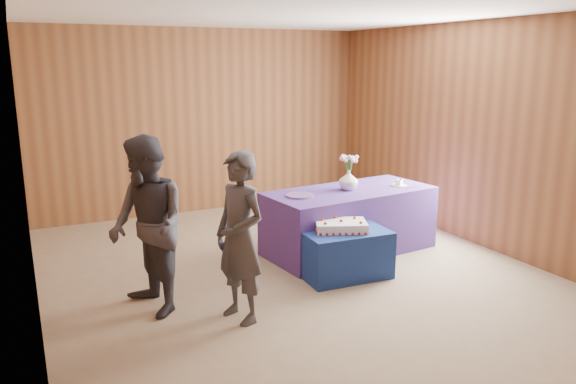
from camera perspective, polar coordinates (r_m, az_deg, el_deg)
ground at (r=6.07m, az=0.62°, el=-8.33°), size 6.00×6.00×0.00m
room_shell at (r=5.67m, az=0.67°, el=8.89°), size 5.04×6.04×2.72m
cake_table at (r=6.02m, az=5.48°, el=-6.05°), size 0.93×0.74×0.50m
serving_table at (r=6.72m, az=6.25°, el=-2.90°), size 2.09×1.11×0.75m
sheet_cake at (r=5.89m, az=5.38°, el=-3.43°), size 0.65×0.56×0.13m
vase at (r=6.61m, az=6.16°, el=1.23°), size 0.23×0.23×0.24m
flower_spray at (r=6.56m, az=6.22°, el=3.44°), size 0.22×0.22×0.17m
platter at (r=6.27m, az=1.24°, el=-0.35°), size 0.38×0.38×0.02m
plate at (r=6.94m, az=11.23°, el=0.68°), size 0.20×0.20×0.01m
cake_slice at (r=6.93m, az=11.25°, el=1.00°), size 0.09×0.09×0.09m
knife at (r=6.89m, az=12.66°, el=0.49°), size 0.26×0.03×0.00m
guest_left at (r=4.84m, az=-4.92°, el=-4.65°), size 0.51×0.63×1.50m
guest_right at (r=5.10m, az=-14.09°, el=-3.42°), size 0.76×0.89×1.61m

